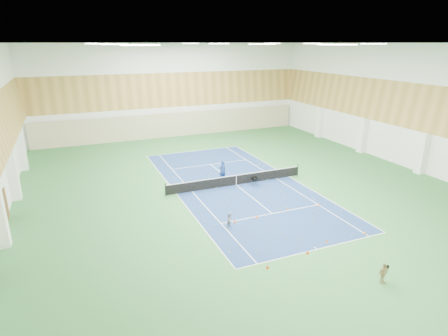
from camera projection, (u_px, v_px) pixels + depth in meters
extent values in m
plane|color=#2C6732|center=(236.00, 185.00, 33.25)|extent=(40.00, 40.00, 0.00)
cube|color=navy|center=(236.00, 185.00, 33.25)|extent=(10.97, 23.77, 0.01)
cube|color=#C6B793|center=(175.00, 125.00, 49.99)|extent=(35.40, 0.16, 3.20)
cube|color=#593319|center=(5.00, 206.00, 26.30)|extent=(0.08, 1.80, 2.20)
imported|color=navy|center=(222.00, 171.00, 34.03)|extent=(0.77, 0.58, 1.93)
imported|color=gray|center=(230.00, 220.00, 25.56)|extent=(0.62, 0.57, 1.03)
imported|color=tan|center=(383.00, 273.00, 19.52)|extent=(0.72, 0.35, 1.18)
cone|color=#DC490B|center=(235.00, 221.00, 26.27)|extent=(0.20, 0.20, 0.23)
cone|color=#FF5F0D|center=(257.00, 217.00, 26.92)|extent=(0.21, 0.21, 0.23)
cone|color=#DF620B|center=(288.00, 209.00, 28.27)|extent=(0.18, 0.18, 0.20)
cone|color=orange|center=(319.00, 205.00, 28.96)|extent=(0.20, 0.20, 0.22)
cone|color=red|center=(268.00, 267.00, 20.93)|extent=(0.19, 0.19, 0.21)
cone|color=#DF470B|center=(308.00, 252.00, 22.37)|extent=(0.21, 0.21, 0.23)
cone|color=orange|center=(327.00, 241.00, 23.65)|extent=(0.18, 0.18, 0.20)
cone|color=orange|center=(365.00, 232.00, 24.71)|extent=(0.19, 0.19, 0.21)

